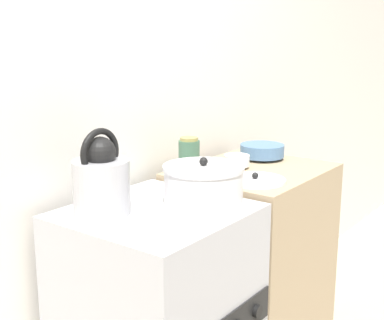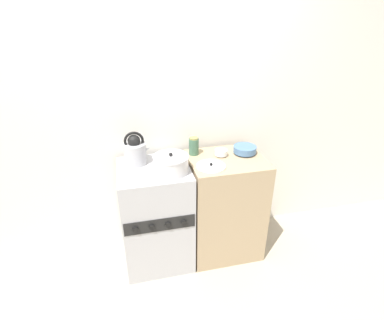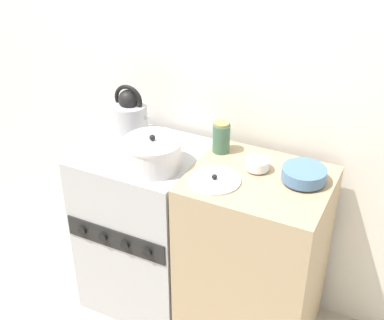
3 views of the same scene
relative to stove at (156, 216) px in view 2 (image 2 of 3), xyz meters
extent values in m
plane|color=#B2A893|center=(0.00, -0.26, -0.45)|extent=(12.00, 12.00, 0.00)
cube|color=silver|center=(0.00, 0.33, 0.80)|extent=(7.00, 0.06, 2.50)
cube|color=#B2B2B7|center=(0.00, 0.00, 0.00)|extent=(0.56, 0.52, 0.91)
cube|color=black|center=(0.00, -0.26, 0.11)|extent=(0.53, 0.01, 0.11)
cylinder|color=black|center=(-0.18, -0.27, 0.11)|extent=(0.04, 0.02, 0.04)
cylinder|color=black|center=(-0.06, -0.27, 0.11)|extent=(0.04, 0.02, 0.04)
cylinder|color=black|center=(0.06, -0.27, 0.11)|extent=(0.04, 0.02, 0.04)
cylinder|color=black|center=(0.18, -0.27, 0.11)|extent=(0.04, 0.02, 0.04)
cube|color=tan|center=(0.60, 0.00, 0.01)|extent=(0.61, 0.51, 0.92)
cylinder|color=#B2B2B7|center=(-0.13, 0.12, 0.54)|extent=(0.18, 0.18, 0.17)
sphere|color=black|center=(-0.13, 0.12, 0.65)|extent=(0.10, 0.10, 0.10)
torus|color=black|center=(-0.13, 0.12, 0.65)|extent=(0.15, 0.02, 0.15)
cone|color=#B2B2B7|center=(-0.04, 0.12, 0.56)|extent=(0.09, 0.04, 0.07)
cylinder|color=silver|center=(0.13, -0.09, 0.51)|extent=(0.26, 0.26, 0.12)
cylinder|color=silver|center=(0.13, -0.09, 0.58)|extent=(0.26, 0.26, 0.01)
sphere|color=black|center=(0.13, -0.09, 0.60)|extent=(0.03, 0.03, 0.03)
cylinder|color=#4C729E|center=(0.77, 0.06, 0.48)|extent=(0.09, 0.09, 0.01)
cylinder|color=#4C729E|center=(0.77, 0.06, 0.51)|extent=(0.19, 0.19, 0.05)
cylinder|color=white|center=(0.57, 0.06, 0.48)|extent=(0.05, 0.05, 0.01)
cylinder|color=white|center=(0.57, 0.06, 0.50)|extent=(0.10, 0.10, 0.04)
cylinder|color=#3F664C|center=(0.35, 0.14, 0.54)|extent=(0.08, 0.08, 0.14)
cylinder|color=#998C4C|center=(0.35, 0.14, 0.61)|extent=(0.07, 0.07, 0.01)
cylinder|color=silver|center=(0.43, -0.11, 0.48)|extent=(0.23, 0.23, 0.01)
sphere|color=black|center=(0.43, -0.11, 0.49)|extent=(0.02, 0.02, 0.02)
camera|label=1|loc=(-1.23, -1.06, 0.99)|focal=50.00mm
camera|label=2|loc=(-0.17, -2.05, 1.54)|focal=28.00mm
camera|label=3|loc=(1.19, -1.86, 1.72)|focal=50.00mm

